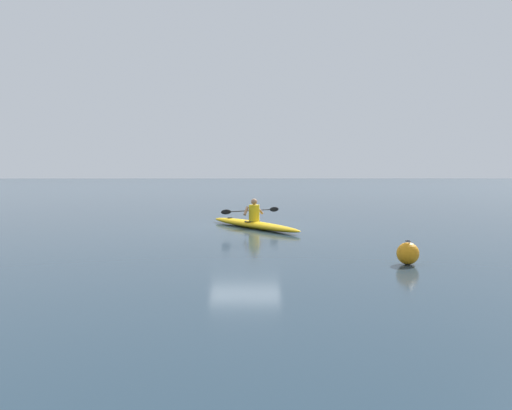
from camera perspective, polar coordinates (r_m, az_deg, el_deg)
name	(u,v)px	position (r m, az deg, el deg)	size (l,w,h in m)	color
ground_plane	(245,226)	(19.17, -1.14, -2.25)	(160.00, 160.00, 0.00)	#233847
kayak	(253,224)	(18.57, -0.28, -2.07)	(3.33, 4.53, 0.25)	#EAB214
kayaker	(254,212)	(18.50, -0.23, -0.70)	(2.03, 1.39, 0.77)	yellow
mooring_buoy_red_near	(408,253)	(12.11, 15.79, -4.95)	(0.48, 0.48, 0.52)	orange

